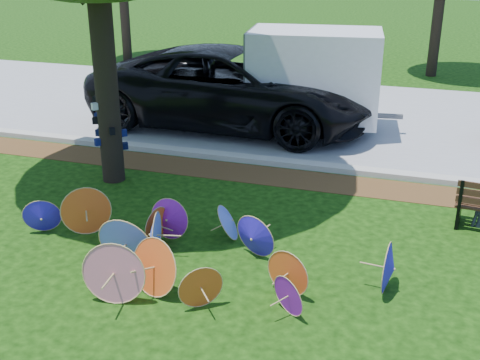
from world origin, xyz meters
name	(u,v)px	position (x,y,z in m)	size (l,w,h in m)	color
ground	(162,287)	(0.00, 0.00, 0.00)	(90.00, 90.00, 0.00)	black
mulch_strip	(254,174)	(0.00, 4.50, 0.01)	(90.00, 1.00, 0.01)	#472D16
curb	(263,160)	(0.00, 5.20, 0.06)	(90.00, 0.30, 0.12)	#B7B5AD
street	(303,113)	(0.00, 9.35, 0.01)	(90.00, 8.00, 0.01)	gray
parasol_pile	(173,245)	(-0.06, 0.55, 0.38)	(5.96, 2.69, 0.89)	purple
black_van	(233,88)	(-1.47, 7.63, 0.99)	(3.30, 7.15, 1.99)	black
cargo_trailer	(314,75)	(0.53, 7.92, 1.39)	(3.10, 1.97, 2.77)	white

